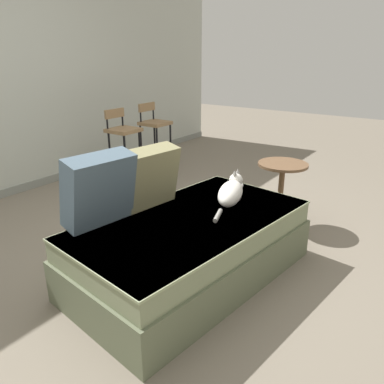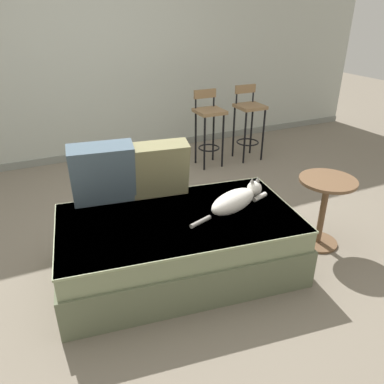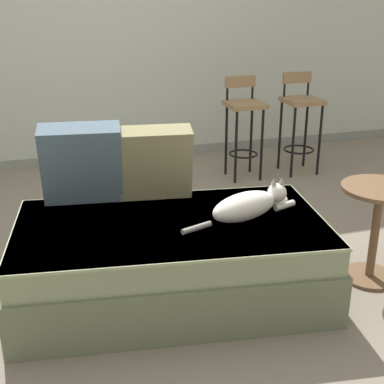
% 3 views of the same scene
% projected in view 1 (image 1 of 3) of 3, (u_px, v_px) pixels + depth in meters
% --- Properties ---
extents(ground_plane, '(16.00, 16.00, 0.00)m').
position_uv_depth(ground_plane, '(149.00, 259.00, 2.91)').
color(ground_plane, slate).
rests_on(ground_plane, ground).
extents(couch, '(1.80, 1.15, 0.45)m').
position_uv_depth(couch, '(191.00, 247.00, 2.61)').
color(couch, '#636B50').
rests_on(couch, ground).
extents(throw_pillow_corner, '(0.48, 0.31, 0.48)m').
position_uv_depth(throw_pillow_corner, '(99.00, 190.00, 2.36)').
color(throw_pillow_corner, '#4C6070').
rests_on(throw_pillow_corner, couch).
extents(throw_pillow_middle, '(0.45, 0.28, 0.44)m').
position_uv_depth(throw_pillow_middle, '(150.00, 177.00, 2.66)').
color(throw_pillow_middle, '#847F56').
rests_on(throw_pillow_middle, couch).
extents(cat, '(0.73, 0.31, 0.19)m').
position_uv_depth(cat, '(231.00, 192.00, 2.79)').
color(cat, white).
rests_on(cat, couch).
extents(bar_stool_near_window, '(0.32, 0.32, 0.90)m').
position_uv_depth(bar_stool_near_window, '(123.00, 140.00, 4.32)').
color(bar_stool_near_window, black).
rests_on(bar_stool_near_window, ground).
extents(bar_stool_by_doorway, '(0.32, 0.32, 0.91)m').
position_uv_depth(bar_stool_by_doorway, '(155.00, 133.00, 4.75)').
color(bar_stool_by_doorway, black).
rests_on(bar_stool_by_doorway, ground).
extents(side_table, '(0.44, 0.44, 0.59)m').
position_uv_depth(side_table, '(281.00, 185.00, 3.38)').
color(side_table, brown).
rests_on(side_table, ground).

